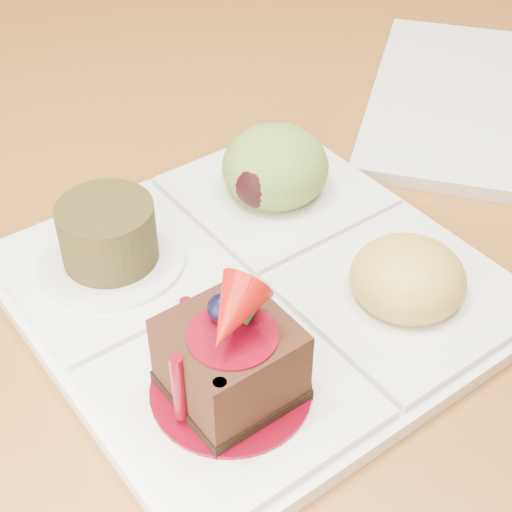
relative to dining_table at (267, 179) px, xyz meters
The scene contains 2 objects.
dining_table is the anchor object (origin of this frame).
sampler_plate 0.24m from the dining_table, 60.81° to the right, with size 0.37×0.37×0.11m.
Camera 1 is at (0.31, -0.53, 1.12)m, focal length 55.00 mm.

